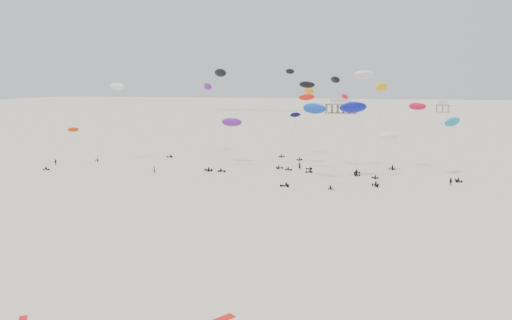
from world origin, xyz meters
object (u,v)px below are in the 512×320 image
(rig_0, at_px, (410,124))
(rig_9, at_px, (217,97))
(pavilion_main, at_px, (341,107))
(spectator_0, at_px, (154,173))
(pavilion_small, at_px, (443,107))
(rig_4, at_px, (114,96))

(rig_0, xyz_separation_m, rig_9, (-46.45, -13.87, 6.95))
(pavilion_main, relative_size, spectator_0, 10.50)
(pavilion_main, relative_size, pavilion_small, 2.33)
(rig_0, height_order, rig_4, rig_4)
(spectator_0, bearing_deg, rig_9, -91.34)
(pavilion_main, height_order, rig_4, rig_4)
(pavilion_main, distance_m, pavilion_small, 76.16)
(pavilion_small, xyz_separation_m, spectator_0, (-89.96, -275.56, -3.49))
(rig_0, relative_size, rig_4, 0.77)
(rig_0, height_order, spectator_0, rig_0)
(pavilion_small, distance_m, spectator_0, 289.89)
(pavilion_small, height_order, rig_9, rig_9)
(rig_0, relative_size, spectator_0, 8.43)
(pavilion_main, distance_m, rig_4, 233.23)
(rig_4, relative_size, rig_9, 0.86)
(pavilion_small, xyz_separation_m, rig_9, (-77.04, -266.00, 14.69))
(rig_9, relative_size, spectator_0, 12.60)
(rig_0, bearing_deg, pavilion_main, -86.61)
(rig_9, xyz_separation_m, spectator_0, (-12.92, -9.56, -18.18))
(pavilion_main, height_order, rig_0, rig_0)
(pavilion_small, bearing_deg, rig_0, -96.92)
(pavilion_small, xyz_separation_m, rig_4, (-109.60, -259.44, 14.35))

